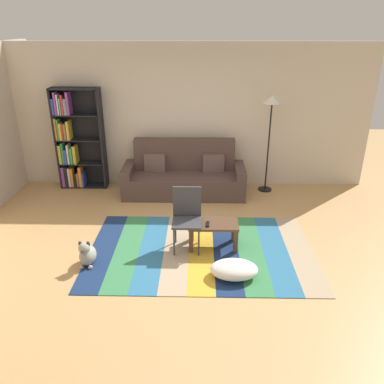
{
  "coord_description": "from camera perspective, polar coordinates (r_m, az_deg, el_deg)",
  "views": [
    {
      "loc": [
        0.17,
        -4.67,
        2.95
      ],
      "look_at": [
        0.06,
        0.57,
        0.65
      ],
      "focal_mm": 35.63,
      "sensor_mm": 36.0,
      "label": 1
    }
  ],
  "objects": [
    {
      "name": "back_wall",
      "position": [
        7.4,
        -0.15,
        11.2
      ],
      "size": [
        6.8,
        0.1,
        2.7
      ],
      "primitive_type": "cube",
      "color": "beige",
      "rests_on": "ground_plane"
    },
    {
      "name": "bookshelf",
      "position": [
        7.66,
        -17.17,
        7.01
      ],
      "size": [
        0.9,
        0.28,
        1.92
      ],
      "color": "black",
      "rests_on": "ground_plane"
    },
    {
      "name": "tv_remote",
      "position": [
        5.35,
        2.37,
        -4.82
      ],
      "size": [
        0.05,
        0.15,
        0.02
      ],
      "primitive_type": "cube",
      "rotation": [
        0.0,
        0.0,
        -0.06
      ],
      "color": "black",
      "rests_on": "coffee_table"
    },
    {
      "name": "ground_plane",
      "position": [
        5.53,
        -0.77,
        -8.55
      ],
      "size": [
        14.0,
        14.0,
        0.0
      ],
      "primitive_type": "plane",
      "color": "tan"
    },
    {
      "name": "folding_chair",
      "position": [
        5.34,
        -0.77,
        -3.21
      ],
      "size": [
        0.4,
        0.4,
        0.9
      ],
      "rotation": [
        0.0,
        0.0,
        -0.52
      ],
      "color": "#38383D",
      "rests_on": "ground_plane"
    },
    {
      "name": "rug",
      "position": [
        5.5,
        1.38,
        -8.71
      ],
      "size": [
        3.16,
        2.04,
        0.01
      ],
      "color": "navy",
      "rests_on": "ground_plane"
    },
    {
      "name": "pouf",
      "position": [
        4.95,
        6.31,
        -11.45
      ],
      "size": [
        0.61,
        0.42,
        0.21
      ],
      "primitive_type": "ellipsoid",
      "color": "white",
      "rests_on": "rug"
    },
    {
      "name": "coffee_table",
      "position": [
        5.45,
        3.19,
        -5.37
      ],
      "size": [
        0.7,
        0.4,
        0.38
      ],
      "color": "#513826",
      "rests_on": "rug"
    },
    {
      "name": "couch",
      "position": [
        7.2,
        -1.2,
        2.38
      ],
      "size": [
        2.26,
        0.8,
        1.0
      ],
      "color": "#4C3833",
      "rests_on": "ground_plane"
    },
    {
      "name": "dog",
      "position": [
        5.31,
        -15.42,
        -8.95
      ],
      "size": [
        0.22,
        0.35,
        0.4
      ],
      "color": "#9E998E",
      "rests_on": "ground_plane"
    },
    {
      "name": "standing_lamp",
      "position": [
        7.13,
        11.78,
        11.61
      ],
      "size": [
        0.32,
        0.32,
        1.82
      ],
      "color": "black",
      "rests_on": "ground_plane"
    }
  ]
}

